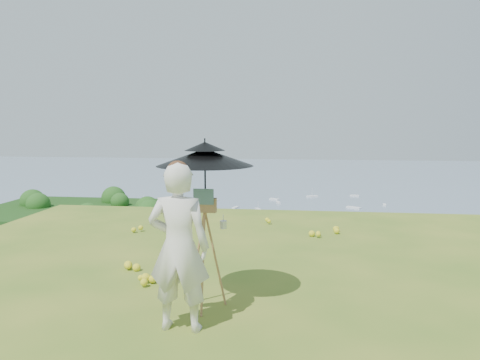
# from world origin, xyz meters

# --- Properties ---
(ground) EXTENTS (14.00, 14.00, 0.00)m
(ground) POSITION_xyz_m (0.00, 0.00, 0.00)
(ground) COLOR #477421
(ground) RESTS_ON ground
(shoreline_tier) EXTENTS (170.00, 28.00, 8.00)m
(shoreline_tier) POSITION_xyz_m (0.00, 75.00, -36.00)
(shoreline_tier) COLOR gray
(shoreline_tier) RESTS_ON bay_water
(bay_water) EXTENTS (700.00, 700.00, 0.00)m
(bay_water) POSITION_xyz_m (0.00, 240.00, -34.00)
(bay_water) COLOR #7691A9
(bay_water) RESTS_ON ground
(peninsula) EXTENTS (90.00, 60.00, 12.00)m
(peninsula) POSITION_xyz_m (-75.00, 155.00, -29.00)
(peninsula) COLOR #163A0F
(peninsula) RESTS_ON bay_water
(slope_trees) EXTENTS (110.00, 50.00, 6.00)m
(slope_trees) POSITION_xyz_m (0.00, 35.00, -15.00)
(slope_trees) COLOR #184E17
(slope_trees) RESTS_ON forest_slope
(harbor_town) EXTENTS (110.00, 22.00, 5.00)m
(harbor_town) POSITION_xyz_m (0.00, 75.00, -29.50)
(harbor_town) COLOR silver
(harbor_town) RESTS_ON shoreline_tier
(moored_boats) EXTENTS (140.00, 140.00, 0.70)m
(moored_boats) POSITION_xyz_m (-12.50, 161.00, -33.65)
(moored_boats) COLOR white
(moored_boats) RESTS_ON bay_water
(wildflowers) EXTENTS (10.00, 10.50, 0.12)m
(wildflowers) POSITION_xyz_m (0.00, 0.25, 0.06)
(wildflowers) COLOR yellow
(wildflowers) RESTS_ON ground
(painter) EXTENTS (0.65, 0.43, 1.78)m
(painter) POSITION_xyz_m (-1.92, 0.05, 0.89)
(painter) COLOR silver
(painter) RESTS_ON ground
(field_easel) EXTENTS (0.55, 0.55, 1.43)m
(field_easel) POSITION_xyz_m (-1.76, 0.64, 0.71)
(field_easel) COLOR #9C6A41
(field_easel) RESTS_ON ground
(sun_umbrella) EXTENTS (1.18, 1.18, 0.82)m
(sun_umbrella) POSITION_xyz_m (-1.76, 0.67, 1.59)
(sun_umbrella) COLOR black
(sun_umbrella) RESTS_ON field_easel
(painter_cap) EXTENTS (0.23, 0.27, 0.10)m
(painter_cap) POSITION_xyz_m (-1.92, 0.05, 1.73)
(painter_cap) COLOR #D77688
(painter_cap) RESTS_ON painter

